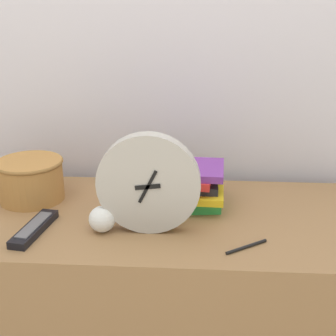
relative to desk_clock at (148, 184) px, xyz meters
name	(u,v)px	position (x,y,z in m)	size (l,w,h in m)	color
wall_back	(156,40)	(-0.02, 0.43, 0.31)	(6.00, 0.04, 2.40)	silver
desk	(148,324)	(-0.02, 0.09, -0.51)	(1.34, 0.54, 0.76)	olive
desk_clock	(148,184)	(0.00, 0.00, 0.00)	(0.26, 0.04, 0.26)	#B7B2A8
book_stack	(184,186)	(0.09, 0.16, -0.07)	(0.25, 0.18, 0.12)	green
basket	(31,178)	(-0.37, 0.18, -0.07)	(0.20, 0.20, 0.12)	#B27A3D
tv_remote	(34,228)	(-0.30, -0.03, -0.12)	(0.08, 0.20, 0.02)	black
crumpled_paper_ball	(102,219)	(-0.12, -0.01, -0.10)	(0.07, 0.07, 0.07)	white
pen	(246,247)	(0.25, -0.07, -0.13)	(0.11, 0.08, 0.01)	black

